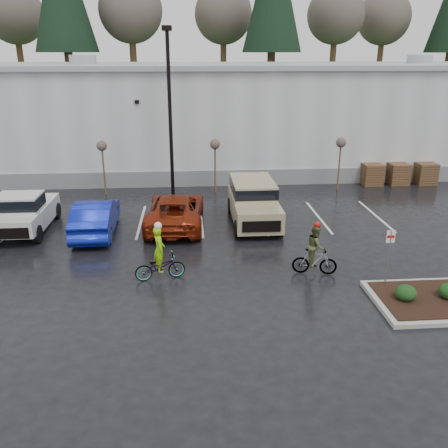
{
  "coord_description": "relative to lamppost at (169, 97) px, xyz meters",
  "views": [
    {
      "loc": [
        -3.06,
        -14.46,
        7.85
      ],
      "look_at": [
        -1.68,
        3.71,
        1.3
      ],
      "focal_mm": 38.0,
      "sensor_mm": 36.0,
      "label": 1
    }
  ],
  "objects": [
    {
      "name": "pallet_stack_a",
      "position": [
        12.5,
        2.0,
        -5.01
      ],
      "size": [
        1.2,
        1.2,
        1.35
      ],
      "primitive_type": "cube",
      "color": "#47351C",
      "rests_on": "ground"
    },
    {
      "name": "warehouse",
      "position": [
        4.0,
        9.99,
        -2.04
      ],
      "size": [
        60.5,
        15.5,
        7.2
      ],
      "color": "silver",
      "rests_on": "ground"
    },
    {
      "name": "car_blue",
      "position": [
        -3.39,
        -5.47,
        -4.88
      ],
      "size": [
        1.86,
        4.93,
        1.61
      ],
      "primitive_type": "imported",
      "rotation": [
        0.0,
        0.0,
        3.17
      ],
      "color": "#0E1C9C",
      "rests_on": "ground"
    },
    {
      "name": "wooded_ridge",
      "position": [
        4.0,
        33.0,
        -2.69
      ],
      "size": [
        80.0,
        25.0,
        6.0
      ],
      "primitive_type": "cube",
      "color": "#1E3B18",
      "rests_on": "ground"
    },
    {
      "name": "fire_lane_sign",
      "position": [
        7.8,
        -11.8,
        -4.28
      ],
      "size": [
        0.3,
        0.05,
        2.2
      ],
      "color": "gray",
      "rests_on": "ground"
    },
    {
      "name": "sapling_east",
      "position": [
        10.0,
        1.0,
        -2.96
      ],
      "size": [
        0.6,
        0.6,
        3.2
      ],
      "color": "#47351C",
      "rests_on": "ground"
    },
    {
      "name": "cyclist_hivis",
      "position": [
        -0.21,
        -10.5,
        -4.99
      ],
      "size": [
        1.93,
        0.98,
        2.23
      ],
      "rotation": [
        0.0,
        0.0,
        1.76
      ],
      "color": "#3F3F44",
      "rests_on": "ground"
    },
    {
      "name": "pallet_stack_c",
      "position": [
        16.0,
        2.0,
        -5.01
      ],
      "size": [
        1.2,
        1.2,
        1.35
      ],
      "primitive_type": "cube",
      "color": "#47351C",
      "rests_on": "ground"
    },
    {
      "name": "cyclist_olive",
      "position": [
        5.57,
        -10.5,
        -4.91
      ],
      "size": [
        1.68,
        0.84,
        2.1
      ],
      "rotation": [
        0.0,
        0.0,
        1.36
      ],
      "color": "#3F3F44",
      "rests_on": "ground"
    },
    {
      "name": "suv_tan",
      "position": [
        4.05,
        -4.7,
        -4.66
      ],
      "size": [
        2.2,
        5.1,
        2.06
      ],
      "primitive_type": null,
      "color": "tan",
      "rests_on": "ground"
    },
    {
      "name": "sapling_mid",
      "position": [
        2.5,
        1.0,
        -2.96
      ],
      "size": [
        0.6,
        0.6,
        3.2
      ],
      "color": "#47351C",
      "rests_on": "ground"
    },
    {
      "name": "pallet_stack_b",
      "position": [
        14.2,
        2.0,
        -5.01
      ],
      "size": [
        1.2,
        1.2,
        1.35
      ],
      "primitive_type": "cube",
      "color": "#47351C",
      "rests_on": "ground"
    },
    {
      "name": "lamppost",
      "position": [
        0.0,
        0.0,
        0.0
      ],
      "size": [
        0.5,
        1.0,
        9.22
      ],
      "color": "black",
      "rests_on": "ground"
    },
    {
      "name": "ground",
      "position": [
        4.0,
        -12.0,
        -5.69
      ],
      "size": [
        120.0,
        120.0,
        0.0
      ],
      "primitive_type": "plane",
      "color": "black",
      "rests_on": "ground"
    },
    {
      "name": "pickup_white",
      "position": [
        -6.69,
        -4.69,
        -4.71
      ],
      "size": [
        2.1,
        5.2,
        1.96
      ],
      "primitive_type": null,
      "color": "beige",
      "rests_on": "ground"
    },
    {
      "name": "sapling_west",
      "position": [
        -4.0,
        1.0,
        -2.96
      ],
      "size": [
        0.6,
        0.6,
        3.2
      ],
      "color": "#47351C",
      "rests_on": "ground"
    },
    {
      "name": "shrub_a",
      "position": [
        8.0,
        -13.0,
        -5.27
      ],
      "size": [
        0.7,
        0.7,
        0.52
      ],
      "primitive_type": "ellipsoid",
      "color": "black",
      "rests_on": "curb_island"
    },
    {
      "name": "car_red",
      "position": [
        0.25,
        -4.71,
        -4.9
      ],
      "size": [
        2.89,
        5.76,
        1.56
      ],
      "primitive_type": "imported",
      "rotation": [
        0.0,
        0.0,
        3.09
      ],
      "color": "maroon",
      "rests_on": "ground"
    }
  ]
}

